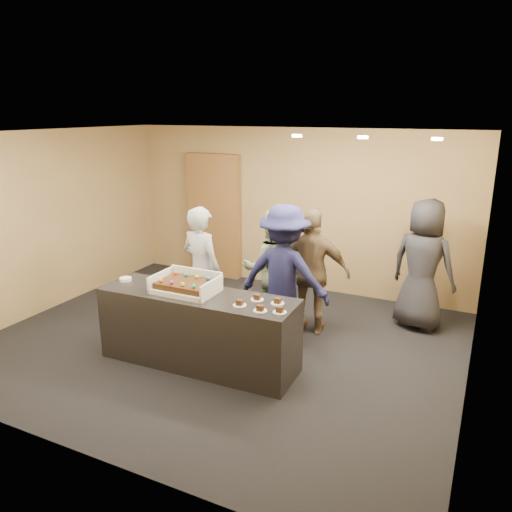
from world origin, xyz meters
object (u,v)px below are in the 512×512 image
object	(u,v)px
cake_box	(187,287)
plate_stack	(126,279)
serving_counter	(198,329)
person_brown_extra	(312,272)
person_dark_suit	(423,265)
person_server_grey	(202,270)
person_sage_man	(271,268)
person_navy_man	(284,275)
sheet_cake	(185,284)
storage_cabinet	(214,216)

from	to	relation	value
cake_box	plate_stack	world-z (taller)	cake_box
serving_counter	person_brown_extra	bearing A→B (deg)	56.59
serving_counter	person_dark_suit	world-z (taller)	person_dark_suit
person_server_grey	person_sage_man	world-z (taller)	person_server_grey
cake_box	person_navy_man	size ratio (longest dim) A/B	0.40
serving_counter	sheet_cake	world-z (taller)	sheet_cake
serving_counter	person_brown_extra	xyz separation A→B (m)	(0.91, 1.46, 0.41)
sheet_cake	person_sage_man	world-z (taller)	person_sage_man
sheet_cake	person_dark_suit	bearing A→B (deg)	43.71
cake_box	sheet_cake	xyz separation A→B (m)	(-0.00, -0.03, 0.05)
plate_stack	person_sage_man	size ratio (longest dim) A/B	0.09
person_sage_man	storage_cabinet	bearing A→B (deg)	-74.71
sheet_cake	plate_stack	size ratio (longest dim) A/B	4.16
person_server_grey	cake_box	bearing A→B (deg)	122.48
person_brown_extra	person_navy_man	bearing A→B (deg)	53.21
cake_box	person_sage_man	bearing A→B (deg)	73.17
plate_stack	person_brown_extra	world-z (taller)	person_brown_extra
person_sage_man	serving_counter	bearing A→B (deg)	45.03
person_navy_man	sheet_cake	bearing A→B (deg)	48.83
serving_counter	person_dark_suit	size ratio (longest dim) A/B	1.30
sheet_cake	person_brown_extra	size ratio (longest dim) A/B	0.36
plate_stack	sheet_cake	bearing A→B (deg)	-0.83
storage_cabinet	person_server_grey	bearing A→B (deg)	-63.66
plate_stack	storage_cabinet	bearing A→B (deg)	98.90
person_navy_man	person_dark_suit	world-z (taller)	person_navy_man
person_server_grey	person_dark_suit	distance (m)	3.04
person_server_grey	person_dark_suit	world-z (taller)	person_dark_suit
cake_box	person_sage_man	size ratio (longest dim) A/B	0.44
plate_stack	person_sage_man	xyz separation A→B (m)	(1.35, 1.46, -0.09)
cake_box	person_navy_man	world-z (taller)	person_navy_man
person_server_grey	serving_counter	bearing A→B (deg)	130.88
cake_box	person_server_grey	distance (m)	0.87
cake_box	person_brown_extra	size ratio (longest dim) A/B	0.43
cake_box	person_navy_man	distance (m)	1.30
person_server_grey	person_brown_extra	distance (m)	1.50
person_server_grey	person_brown_extra	size ratio (longest dim) A/B	1.02
person_brown_extra	person_dark_suit	xyz separation A→B (m)	(1.32, 0.82, 0.06)
sheet_cake	person_brown_extra	distance (m)	1.81
serving_counter	storage_cabinet	size ratio (longest dim) A/B	1.07
cake_box	serving_counter	bearing A→B (deg)	-9.75
storage_cabinet	sheet_cake	bearing A→B (deg)	-65.50
person_sage_man	person_dark_suit	world-z (taller)	person_dark_suit
plate_stack	person_server_grey	world-z (taller)	person_server_grey
serving_counter	cake_box	distance (m)	0.52
sheet_cake	person_brown_extra	xyz separation A→B (m)	(1.07, 1.46, -0.13)
person_navy_man	person_dark_suit	distance (m)	1.99
serving_counter	person_sage_man	world-z (taller)	person_sage_man
serving_counter	person_navy_man	size ratio (longest dim) A/B	1.30
person_server_grey	storage_cabinet	bearing A→B (deg)	-51.30
plate_stack	person_navy_man	bearing A→B (deg)	30.03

